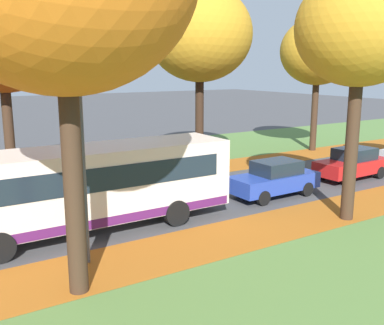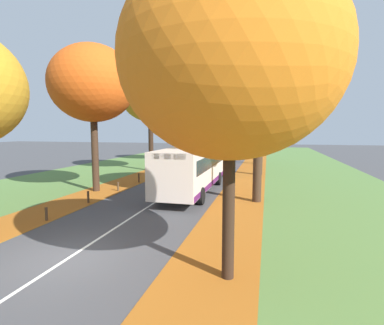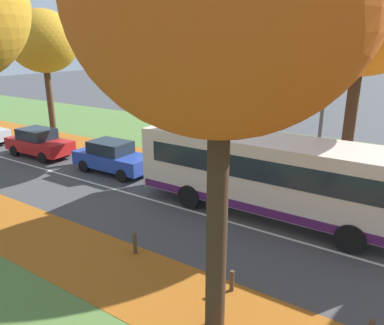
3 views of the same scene
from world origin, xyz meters
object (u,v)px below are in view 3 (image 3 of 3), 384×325
object	(u,v)px
tree_right_far	(43,42)
bus	(271,172)
bollard_sixth	(135,243)
car_blue_lead	(113,157)
car_red_following	(39,143)
tree_right_mid	(153,30)
bollard_fifth	(232,281)
tree_right_near	(365,2)
streetlamp_right	(320,112)

from	to	relation	value
tree_right_far	bus	distance (m)	18.71
bollard_sixth	car_blue_lead	xyz separation A→B (m)	(5.24, 6.15, 0.45)
bollard_sixth	car_red_following	world-z (taller)	car_red_following
tree_right_far	tree_right_mid	bearing A→B (deg)	-87.27
tree_right_mid	car_blue_lead	xyz separation A→B (m)	(-3.81, -0.25, -6.19)
bollard_fifth	bus	distance (m)	5.28
tree_right_near	bus	size ratio (longest dim) A/B	1.03
car_blue_lead	bollard_sixth	bearing A→B (deg)	-130.40
tree_right_far	tree_right_near	bearing A→B (deg)	-88.42
car_blue_lead	car_red_following	size ratio (longest dim) A/B	1.00
car_blue_lead	tree_right_mid	bearing A→B (deg)	3.71
tree_right_near	bollard_fifth	size ratio (longest dim) A/B	17.60
tree_right_mid	tree_right_near	bearing A→B (deg)	-89.40
bollard_fifth	streetlamp_right	xyz separation A→B (m)	(7.21, 0.05, 3.43)
bus	tree_right_mid	bearing A→B (deg)	65.33
tree_right_near	bus	distance (m)	7.60
car_blue_lead	streetlamp_right	bearing A→B (deg)	-78.10
bollard_sixth	bus	xyz separation A→B (m)	(5.02, -2.37, 1.34)
bus	car_blue_lead	bearing A→B (deg)	88.51
tree_right_far	bus	bearing A→B (deg)	-101.46
bollard_fifth	bus	xyz separation A→B (m)	(4.99, 1.02, 1.40)
tree_right_far	bollard_sixth	xyz separation A→B (m)	(-8.62, -15.38, -6.03)
streetlamp_right	tree_right_far	bearing A→B (deg)	85.79
bollard_fifth	bus	bearing A→B (deg)	11.53
car_red_following	streetlamp_right	bearing A→B (deg)	-81.44
tree_right_mid	streetlamp_right	bearing A→B (deg)	-100.50
tree_right_mid	tree_right_far	size ratio (longest dim) A/B	1.08
bus	car_red_following	size ratio (longest dim) A/B	2.45
tree_right_mid	bollard_sixth	distance (m)	12.92
tree_right_mid	tree_right_far	distance (m)	9.02
tree_right_mid	bus	size ratio (longest dim) A/B	0.88
streetlamp_right	bus	distance (m)	3.17
tree_right_far	car_red_following	bearing A→B (deg)	-135.48
tree_right_near	car_blue_lead	world-z (taller)	tree_right_near
car_red_following	car_blue_lead	bearing A→B (deg)	-87.19
tree_right_near	bus	bearing A→B (deg)	156.92
bus	tree_right_far	bearing A→B (deg)	78.54
streetlamp_right	car_red_following	xyz separation A→B (m)	(-2.28, 15.14, -2.92)
bollard_fifth	car_red_following	bearing A→B (deg)	71.99
tree_right_far	bollard_fifth	xyz separation A→B (m)	(-8.59, -18.77, -6.08)
tree_right_mid	streetlamp_right	distance (m)	10.43
bus	bollard_sixth	bearing A→B (deg)	154.69
tree_right_far	car_red_following	distance (m)	7.57
streetlamp_right	car_red_following	world-z (taller)	streetlamp_right
tree_right_far	car_red_following	size ratio (longest dim) A/B	2.00
bollard_fifth	car_blue_lead	bearing A→B (deg)	61.36
streetlamp_right	bollard_sixth	bearing A→B (deg)	155.20
bollard_fifth	tree_right_far	bearing A→B (deg)	65.41
tree_right_far	bollard_sixth	world-z (taller)	tree_right_far
bollard_sixth	bus	world-z (taller)	bus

